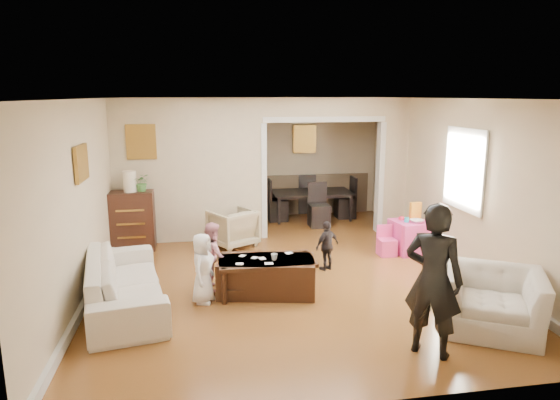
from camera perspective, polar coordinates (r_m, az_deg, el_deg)
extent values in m
plane|color=#975626|center=(7.74, 0.25, -7.93)|extent=(7.00, 7.00, 0.00)
cube|color=#BEAB8B|center=(9.07, -10.34, 3.33)|extent=(2.75, 0.18, 2.60)
cube|color=#BEAB8B|center=(9.80, 12.82, 3.87)|extent=(0.55, 0.18, 2.60)
cube|color=#BEAB8B|center=(9.27, 5.13, 10.65)|extent=(2.22, 0.18, 0.35)
cube|color=white|center=(7.93, 20.66, 3.33)|extent=(0.03, 0.95, 1.10)
cube|color=brown|center=(8.95, -15.80, 6.51)|extent=(0.45, 0.03, 0.55)
cube|color=brown|center=(6.78, -22.04, 4.00)|extent=(0.03, 0.55, 0.40)
cube|color=brown|center=(10.90, 2.86, 7.08)|extent=(0.45, 0.03, 0.55)
imported|color=silver|center=(6.61, -17.58, -9.05)|extent=(1.26, 2.37, 0.66)
imported|color=tan|center=(8.80, -5.49, -3.24)|extent=(0.98, 0.99, 0.66)
imported|color=silver|center=(6.21, 23.37, -10.69)|extent=(1.40, 1.35, 0.70)
cube|color=#371B10|center=(8.89, -16.74, -2.33)|extent=(0.75, 0.42, 1.03)
cylinder|color=#FEF0CF|center=(8.75, -17.02, 2.08)|extent=(0.22, 0.22, 0.36)
imported|color=#457D37|center=(8.73, -15.71, 1.96)|extent=(0.28, 0.24, 0.31)
cube|color=#341E10|center=(6.75, -1.59, -8.82)|extent=(1.39, 0.88, 0.48)
imported|color=beige|center=(6.62, -0.68, -6.62)|extent=(0.11, 0.11, 0.09)
cube|color=#DB398A|center=(8.73, 14.83, -4.12)|extent=(0.65, 0.65, 0.55)
cube|color=yellow|center=(8.76, 15.43, -1.23)|extent=(0.21, 0.10, 0.30)
cylinder|color=#28C5C9|center=(8.56, 14.47, -2.23)|extent=(0.08, 0.08, 0.08)
cube|color=#BA1731|center=(8.71, 13.89, -2.07)|extent=(0.10, 0.09, 0.05)
imported|color=silver|center=(8.57, 15.57, -2.38)|extent=(0.25, 0.25, 0.05)
imported|color=black|center=(10.70, 3.70, -0.62)|extent=(1.73, 0.99, 0.60)
imported|color=black|center=(5.29, 17.35, -8.86)|extent=(0.70, 0.68, 1.62)
imported|color=white|center=(6.47, -8.95, -7.82)|extent=(0.44, 0.53, 0.92)
imported|color=pink|center=(6.90, -7.76, -6.43)|extent=(0.42, 0.51, 0.95)
imported|color=black|center=(7.60, 5.49, -5.29)|extent=(0.49, 0.38, 0.77)
cube|color=white|center=(6.81, -4.41, -6.47)|extent=(0.11, 0.11, 0.00)
cube|color=white|center=(6.91, 1.05, -6.16)|extent=(0.12, 0.10, 0.00)
cube|color=white|center=(6.50, -1.30, -7.37)|extent=(0.11, 0.09, 0.00)
cube|color=white|center=(6.50, -4.72, -7.38)|extent=(0.10, 0.09, 0.00)
cube|color=white|center=(6.69, -2.08, -6.79)|extent=(0.11, 0.12, 0.00)
cube|color=white|center=(6.72, -3.00, -6.70)|extent=(0.11, 0.11, 0.00)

